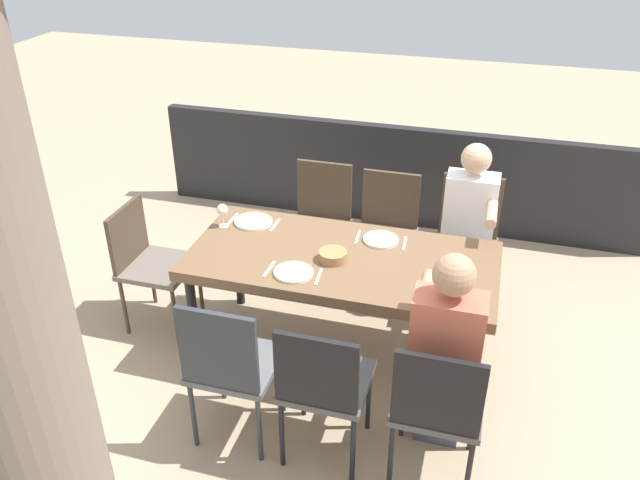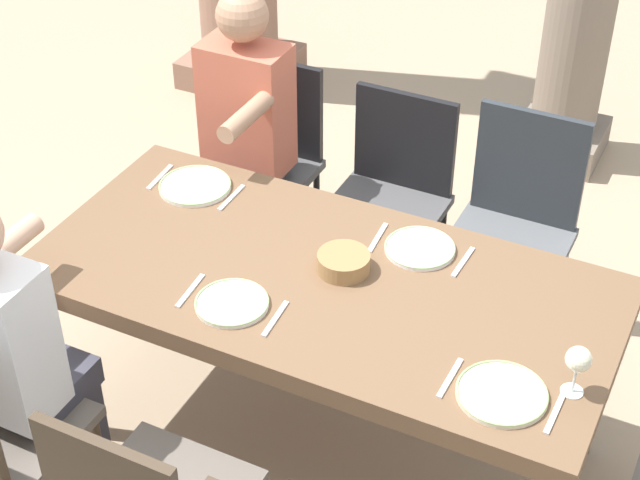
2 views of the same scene
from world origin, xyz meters
The scene contains 21 objects.
ground_plane centered at (0.00, 0.00, 0.00)m, with size 16.00×16.00×0.00m, color tan.
dining_table centered at (0.00, 0.00, 0.69)m, with size 1.86×0.88×0.75m.
chair_west_north centered at (-0.70, 0.86, 0.54)m, with size 0.44×0.44×0.92m.
chair_mid_north centered at (-0.12, 0.86, 0.53)m, with size 0.44×0.44×0.90m.
chair_east_north centered at (0.38, 0.86, 0.54)m, with size 0.44×0.44×0.95m.
diner_woman_green centered at (-0.69, 0.68, 0.70)m, with size 0.35×0.49×1.30m.
diner_man_white centered at (-0.70, -0.66, 0.68)m, with size 0.35×0.49×1.27m.
plate_0 centered at (-0.63, 0.25, 0.76)m, with size 0.26×0.26×0.02m.
fork_0 centered at (-0.78, 0.25, 0.76)m, with size 0.02×0.17×0.01m, color silver.
spoon_0 centered at (-0.48, 0.25, 0.76)m, with size 0.02×0.17×0.01m, color silver.
plate_1 centered at (-0.19, -0.25, 0.76)m, with size 0.23×0.23×0.02m.
fork_1 centered at (-0.34, -0.25, 0.76)m, with size 0.02×0.17×0.01m, color silver.
spoon_1 centered at (-0.04, -0.25, 0.76)m, with size 0.02×0.17×0.01m, color silver.
plate_2 centered at (0.22, 0.26, 0.76)m, with size 0.23×0.23×0.02m.
fork_2 centered at (0.07, 0.26, 0.76)m, with size 0.02×0.17×0.01m, color silver.
spoon_2 centered at (0.37, 0.26, 0.76)m, with size 0.02×0.17×0.01m, color silver.
plate_3 centered at (0.67, -0.25, 0.76)m, with size 0.25×0.25×0.02m.
wine_glass_3 centered at (0.84, -0.15, 0.87)m, with size 0.07×0.07×0.16m.
fork_3 centered at (0.52, -0.25, 0.76)m, with size 0.02×0.17×0.01m, color silver.
spoon_3 centered at (0.82, -0.25, 0.76)m, with size 0.02×0.17×0.01m, color silver.
bread_basket centered at (0.04, 0.06, 0.78)m, with size 0.17×0.17×0.06m, color #9E7547.
Camera 2 is at (1.09, -2.23, 2.74)m, focal length 56.41 mm.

